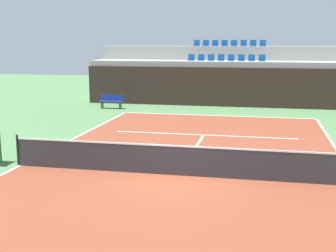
{
  "coord_description": "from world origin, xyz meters",
  "views": [
    {
      "loc": [
        2.6,
        -13.47,
        4.16
      ],
      "look_at": [
        -0.72,
        2.0,
        1.2
      ],
      "focal_mm": 48.25,
      "sensor_mm": 36.0,
      "label": 1
    }
  ],
  "objects": [
    {
      "name": "stands_tier_upper",
      "position": [
        0.0,
        19.62,
        1.93
      ],
      "size": [
        18.43,
        2.4,
        3.85
      ],
      "primitive_type": "cube",
      "color": "#9E9E99",
      "rests_on": "ground_plane"
    },
    {
      "name": "tennis_net",
      "position": [
        0.0,
        0.0,
        0.51
      ],
      "size": [
        11.08,
        0.08,
        1.07
      ],
      "color": "black",
      "rests_on": "court_surface"
    },
    {
      "name": "court_surface",
      "position": [
        0.0,
        0.0,
        0.01
      ],
      "size": [
        11.0,
        24.0,
        0.01
      ],
      "primitive_type": "cube",
      "color": "brown",
      "rests_on": "ground_plane"
    },
    {
      "name": "sideline_left",
      "position": [
        -5.45,
        0.0,
        0.01
      ],
      "size": [
        0.1,
        24.0,
        0.0
      ],
      "primitive_type": "cube",
      "color": "white",
      "rests_on": "court_surface"
    },
    {
      "name": "centre_service_line",
      "position": [
        0.0,
        3.2,
        0.01
      ],
      "size": [
        0.1,
        6.4,
        0.0
      ],
      "primitive_type": "cube",
      "color": "white",
      "rests_on": "court_surface"
    },
    {
      "name": "baseline_far",
      "position": [
        0.0,
        11.95,
        0.01
      ],
      "size": [
        11.0,
        0.1,
        0.0
      ],
      "primitive_type": "cube",
      "color": "white",
      "rests_on": "court_surface"
    },
    {
      "name": "seating_row_lower",
      "position": [
        -0.0,
        17.32,
        3.02
      ],
      "size": [
        5.18,
        0.44,
        0.44
      ],
      "color": "#145193",
      "rests_on": "stands_tier_lower"
    },
    {
      "name": "back_wall",
      "position": [
        0.0,
        15.87,
        1.27
      ],
      "size": [
        18.43,
        0.3,
        2.53
      ],
      "primitive_type": "cube",
      "color": "#33231E",
      "rests_on": "ground_plane"
    },
    {
      "name": "seating_row_upper",
      "position": [
        -0.0,
        19.72,
        3.98
      ],
      "size": [
        5.18,
        0.44,
        0.44
      ],
      "color": "#145193",
      "rests_on": "stands_tier_upper"
    },
    {
      "name": "stands_tier_lower",
      "position": [
        0.0,
        17.22,
        1.45
      ],
      "size": [
        18.43,
        2.4,
        2.89
      ],
      "primitive_type": "cube",
      "color": "#9E9E99",
      "rests_on": "ground_plane"
    },
    {
      "name": "service_line_far",
      "position": [
        0.0,
        6.4,
        0.01
      ],
      "size": [
        8.26,
        0.1,
        0.0
      ],
      "primitive_type": "cube",
      "color": "white",
      "rests_on": "court_surface"
    },
    {
      "name": "ground_plane",
      "position": [
        0.0,
        0.0,
        0.0
      ],
      "size": [
        80.0,
        80.0,
        0.0
      ],
      "primitive_type": "plane",
      "color": "#477042"
    },
    {
      "name": "player_bench",
      "position": [
        -6.85,
        13.51,
        0.51
      ],
      "size": [
        1.5,
        0.4,
        0.85
      ],
      "color": "navy",
      "rests_on": "ground_plane"
    }
  ]
}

